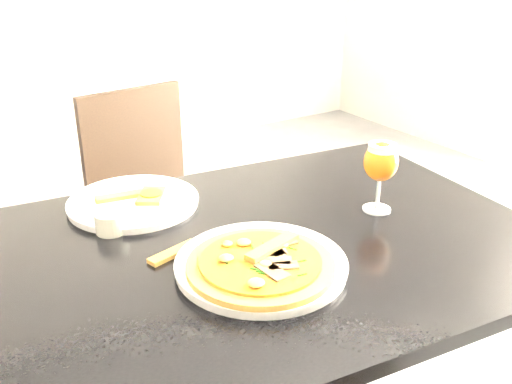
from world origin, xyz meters
TOP-DOWN VIEW (x-y plane):
  - dining_table at (-0.08, 0.30)m, footprint 1.28×0.93m
  - chair_far at (0.06, 1.14)m, footprint 0.44×0.44m
  - plate_main at (-0.11, 0.21)m, footprint 0.36×0.36m
  - pizza at (-0.12, 0.19)m, footprint 0.27×0.27m
  - plate_second at (-0.21, 0.60)m, footprint 0.31×0.31m
  - crust_scraps at (-0.19, 0.60)m, footprint 0.17×0.11m
  - loose_crust at (-0.22, 0.34)m, footprint 0.11×0.05m
  - sauce_cup at (-0.29, 0.50)m, footprint 0.06×0.06m
  - beer_glass at (0.25, 0.28)m, footprint 0.08×0.08m

SIDE VIEW (x-z plane):
  - chair_far at x=0.06m, z-range 0.04..0.90m
  - dining_table at x=-0.08m, z-range 0.28..1.03m
  - loose_crust at x=-0.22m, z-range 0.75..0.76m
  - plate_second at x=-0.21m, z-range 0.75..0.77m
  - plate_main at x=-0.11m, z-range 0.75..0.77m
  - crust_scraps at x=-0.19m, z-range 0.76..0.78m
  - sauce_cup at x=-0.29m, z-range 0.75..0.79m
  - pizza at x=-0.12m, z-range 0.76..0.79m
  - beer_glass at x=0.25m, z-range 0.79..0.94m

